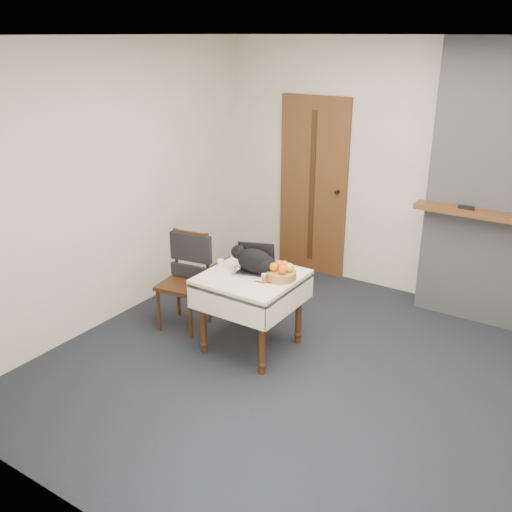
{
  "coord_description": "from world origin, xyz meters",
  "views": [
    {
      "loc": [
        1.68,
        -3.58,
        2.62
      ],
      "look_at": [
        -0.71,
        0.05,
        0.91
      ],
      "focal_mm": 40.0,
      "sensor_mm": 36.0,
      "label": 1
    }
  ],
  "objects_px": {
    "pill_bottle": "(264,278)",
    "fruit_basket": "(281,272)",
    "side_table": "(252,287)",
    "cat": "(256,262)",
    "laptop": "(254,264)",
    "door": "(313,187)",
    "chair": "(188,267)",
    "cream_jar": "(221,263)"
  },
  "relations": [
    {
      "from": "side_table",
      "to": "pill_bottle",
      "type": "bearing_deg",
      "value": -24.84
    },
    {
      "from": "pill_bottle",
      "to": "fruit_basket",
      "type": "height_order",
      "value": "fruit_basket"
    },
    {
      "from": "cat",
      "to": "pill_bottle",
      "type": "height_order",
      "value": "cat"
    },
    {
      "from": "cat",
      "to": "fruit_basket",
      "type": "height_order",
      "value": "cat"
    },
    {
      "from": "fruit_basket",
      "to": "chair",
      "type": "distance_m",
      "value": 1.03
    },
    {
      "from": "laptop",
      "to": "pill_bottle",
      "type": "distance_m",
      "value": 0.27
    },
    {
      "from": "pill_bottle",
      "to": "cream_jar",
      "type": "bearing_deg",
      "value": 170.12
    },
    {
      "from": "cat",
      "to": "cream_jar",
      "type": "relative_size",
      "value": 7.92
    },
    {
      "from": "cat",
      "to": "cream_jar",
      "type": "distance_m",
      "value": 0.35
    },
    {
      "from": "chair",
      "to": "laptop",
      "type": "bearing_deg",
      "value": -6.73
    },
    {
      "from": "laptop",
      "to": "door",
      "type": "bearing_deg",
      "value": 81.27
    },
    {
      "from": "side_table",
      "to": "chair",
      "type": "xyz_separation_m",
      "value": [
        -0.77,
        0.07,
        -0.01
      ]
    },
    {
      "from": "pill_bottle",
      "to": "chair",
      "type": "bearing_deg",
      "value": 170.8
    },
    {
      "from": "laptop",
      "to": "chair",
      "type": "relative_size",
      "value": 0.44
    },
    {
      "from": "laptop",
      "to": "fruit_basket",
      "type": "relative_size",
      "value": 1.57
    },
    {
      "from": "door",
      "to": "side_table",
      "type": "distance_m",
      "value": 1.96
    },
    {
      "from": "pill_bottle",
      "to": "chair",
      "type": "distance_m",
      "value": 0.97
    },
    {
      "from": "laptop",
      "to": "cat",
      "type": "distance_m",
      "value": 0.07
    },
    {
      "from": "laptop",
      "to": "pill_bottle",
      "type": "relative_size",
      "value": 4.88
    },
    {
      "from": "cat",
      "to": "door",
      "type": "bearing_deg",
      "value": 100.42
    },
    {
      "from": "cream_jar",
      "to": "chair",
      "type": "height_order",
      "value": "chair"
    },
    {
      "from": "fruit_basket",
      "to": "laptop",
      "type": "bearing_deg",
      "value": 175.88
    },
    {
      "from": "fruit_basket",
      "to": "door",
      "type": "bearing_deg",
      "value": 110.28
    },
    {
      "from": "laptop",
      "to": "cat",
      "type": "height_order",
      "value": "cat"
    },
    {
      "from": "pill_bottle",
      "to": "fruit_basket",
      "type": "xyz_separation_m",
      "value": [
        0.07,
        0.15,
        0.02
      ]
    },
    {
      "from": "cream_jar",
      "to": "pill_bottle",
      "type": "distance_m",
      "value": 0.51
    },
    {
      "from": "side_table",
      "to": "laptop",
      "type": "bearing_deg",
      "value": 108.83
    },
    {
      "from": "door",
      "to": "fruit_basket",
      "type": "bearing_deg",
      "value": -69.72
    },
    {
      "from": "pill_bottle",
      "to": "chair",
      "type": "relative_size",
      "value": 0.09
    },
    {
      "from": "fruit_basket",
      "to": "chair",
      "type": "bearing_deg",
      "value": 179.97
    },
    {
      "from": "cream_jar",
      "to": "chair",
      "type": "relative_size",
      "value": 0.07
    },
    {
      "from": "laptop",
      "to": "pill_bottle",
      "type": "xyz_separation_m",
      "value": [
        0.21,
        -0.17,
        -0.02
      ]
    },
    {
      "from": "side_table",
      "to": "pill_bottle",
      "type": "xyz_separation_m",
      "value": [
        0.18,
        -0.08,
        0.16
      ]
    },
    {
      "from": "cat",
      "to": "fruit_basket",
      "type": "distance_m",
      "value": 0.24
    },
    {
      "from": "cat",
      "to": "pill_bottle",
      "type": "bearing_deg",
      "value": -41.72
    },
    {
      "from": "door",
      "to": "pill_bottle",
      "type": "bearing_deg",
      "value": -73.14
    },
    {
      "from": "cream_jar",
      "to": "fruit_basket",
      "type": "xyz_separation_m",
      "value": [
        0.58,
        0.06,
        0.03
      ]
    },
    {
      "from": "laptop",
      "to": "side_table",
      "type": "bearing_deg",
      "value": -92.05
    },
    {
      "from": "laptop",
      "to": "chair",
      "type": "bearing_deg",
      "value": 160.66
    },
    {
      "from": "chair",
      "to": "cat",
      "type": "bearing_deg",
      "value": -9.65
    },
    {
      "from": "cat",
      "to": "cream_jar",
      "type": "height_order",
      "value": "cat"
    },
    {
      "from": "door",
      "to": "fruit_basket",
      "type": "distance_m",
      "value": 1.93
    }
  ]
}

